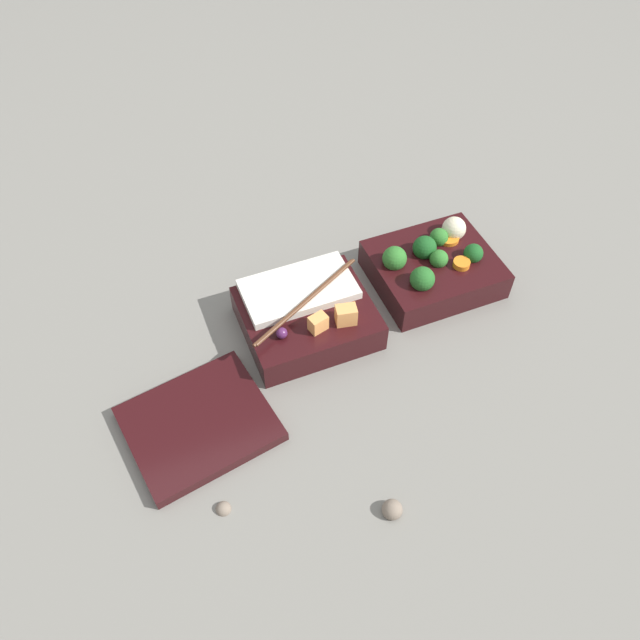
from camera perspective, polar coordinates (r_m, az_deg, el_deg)
ground_plane at (r=0.91m, az=4.70°, el=1.10°), size 3.00×3.00×0.00m
bento_tray_vegetable at (r=0.94m, az=10.30°, el=4.87°), size 0.17×0.15×0.07m
bento_tray_rice at (r=0.86m, az=-1.23°, el=0.48°), size 0.18×0.15×0.07m
bento_lid at (r=0.80m, az=-10.98°, el=-9.30°), size 0.19×0.17×0.02m
pebble_0 at (r=0.74m, az=6.61°, el=-16.84°), size 0.02×0.02×0.02m
pebble_1 at (r=0.75m, az=-8.86°, el=-16.58°), size 0.02×0.02×0.02m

